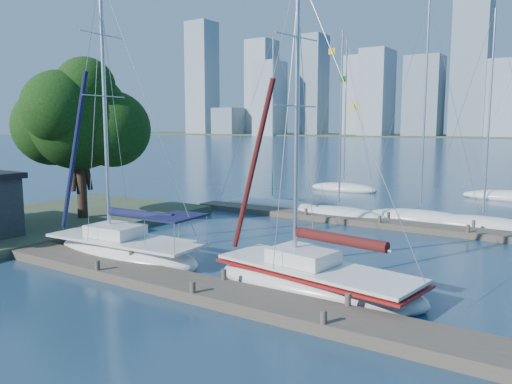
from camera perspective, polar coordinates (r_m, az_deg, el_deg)
The scene contains 12 objects.
ground at distance 18.60m, azimuth -5.37°, elevation -11.79°, with size 700.00×700.00×0.00m, color #182F4D.
near_dock at distance 18.53m, azimuth -5.38°, elevation -11.21°, with size 26.00×2.00×0.40m, color #493F36.
far_dock at distance 31.57m, azimuth 16.14°, elevation -3.67°, with size 30.00×1.80×0.36m, color #493F36.
shore at distance 33.13m, azimuth -25.54°, elevation -3.48°, with size 12.00×22.00×0.50m, color #38472D.
tree at distance 32.44m, azimuth -19.62°, elevation 8.09°, with size 8.07×7.33×10.17m.
sailboat_navy at distance 23.96m, azimuth -14.74°, elevation -5.03°, with size 8.64×3.25×13.44m.
sailboat_maroon at distance 18.84m, azimuth 6.82°, elevation -8.56°, with size 8.72×3.98×12.31m.
bg_boat_0 at distance 37.99m, azimuth 1.90°, elevation -1.43°, with size 8.23×4.80×12.98m.
bg_boat_1 at distance 34.11m, azimuth 9.44°, elevation -2.51°, with size 7.17×4.73×12.62m.
bg_boat_2 at distance 34.09m, azimuth 18.25°, elevation -2.77°, with size 7.06×2.41×14.30m.
bg_boat_3 at distance 33.23m, azimuth 24.50°, elevation -3.37°, with size 8.02×5.17×13.21m.
bg_boat_6 at distance 48.73m, azimuth 9.98°, elevation 0.49°, with size 7.03×3.76×14.62m.
Camera 1 is at (11.03, -13.66, 6.13)m, focal length 35.00 mm.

